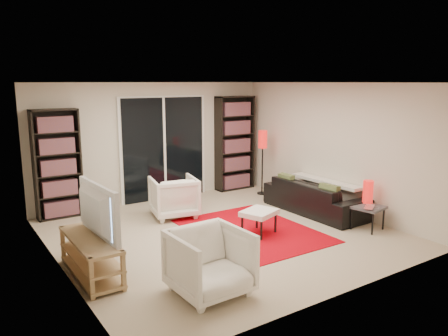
# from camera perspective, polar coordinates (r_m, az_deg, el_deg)

# --- Properties ---
(floor) EXTENTS (5.00, 5.00, 0.00)m
(floor) POSITION_cam_1_polar(r_m,az_deg,el_deg) (7.16, -0.34, -8.49)
(floor) COLOR #B9A78C
(floor) RESTS_ON ground
(wall_back) EXTENTS (5.00, 0.02, 2.40)m
(wall_back) POSITION_cam_1_polar(r_m,az_deg,el_deg) (9.02, -9.13, 3.35)
(wall_back) COLOR beige
(wall_back) RESTS_ON ground
(wall_front) EXTENTS (5.00, 0.02, 2.40)m
(wall_front) POSITION_cam_1_polar(r_m,az_deg,el_deg) (5.00, 15.63, -3.27)
(wall_front) COLOR beige
(wall_front) RESTS_ON ground
(wall_left) EXTENTS (0.02, 5.00, 2.40)m
(wall_left) POSITION_cam_1_polar(r_m,az_deg,el_deg) (5.88, -21.15, -1.46)
(wall_left) COLOR beige
(wall_left) RESTS_ON ground
(wall_right) EXTENTS (0.02, 5.00, 2.40)m
(wall_right) POSITION_cam_1_polar(r_m,az_deg,el_deg) (8.46, 13.95, 2.65)
(wall_right) COLOR beige
(wall_right) RESTS_ON ground
(ceiling) EXTENTS (5.00, 5.00, 0.02)m
(ceiling) POSITION_cam_1_polar(r_m,az_deg,el_deg) (6.74, -0.36, 11.10)
(ceiling) COLOR white
(ceiling) RESTS_ON wall_back
(sliding_door) EXTENTS (1.92, 0.08, 2.16)m
(sliding_door) POSITION_cam_1_polar(r_m,az_deg,el_deg) (9.09, -7.86, 2.49)
(sliding_door) COLOR white
(sliding_door) RESTS_ON ground
(bookshelf_left) EXTENTS (0.80, 0.30, 1.95)m
(bookshelf_left) POSITION_cam_1_polar(r_m,az_deg,el_deg) (8.28, -20.93, 0.47)
(bookshelf_left) COLOR black
(bookshelf_left) RESTS_ON ground
(bookshelf_right) EXTENTS (0.90, 0.30, 2.10)m
(bookshelf_right) POSITION_cam_1_polar(r_m,az_deg,el_deg) (9.83, 1.44, 3.25)
(bookshelf_right) COLOR black
(bookshelf_right) RESTS_ON ground
(tv_stand) EXTENTS (0.43, 1.35, 0.50)m
(tv_stand) POSITION_cam_1_polar(r_m,az_deg,el_deg) (5.84, -17.00, -10.90)
(tv_stand) COLOR tan
(tv_stand) RESTS_ON floor
(tv) EXTENTS (0.22, 1.18, 0.67)m
(tv) POSITION_cam_1_polar(r_m,az_deg,el_deg) (5.66, -17.14, -5.48)
(tv) COLOR black
(tv) RESTS_ON tv_stand
(rug) EXTENTS (1.81, 2.43, 0.01)m
(rug) POSITION_cam_1_polar(r_m,az_deg,el_deg) (7.27, 3.65, -8.15)
(rug) COLOR #BC000E
(rug) RESTS_ON floor
(sofa) EXTENTS (0.80, 2.06, 0.60)m
(sofa) POSITION_cam_1_polar(r_m,az_deg,el_deg) (8.35, 11.76, -3.69)
(sofa) COLOR black
(sofa) RESTS_ON floor
(armchair_back) EXTENTS (0.94, 0.96, 0.73)m
(armchair_back) POSITION_cam_1_polar(r_m,az_deg,el_deg) (7.97, -6.57, -3.75)
(armchair_back) COLOR white
(armchair_back) RESTS_ON floor
(armchair_front) EXTENTS (0.84, 0.86, 0.77)m
(armchair_front) POSITION_cam_1_polar(r_m,az_deg,el_deg) (5.11, -1.84, -12.24)
(armchair_front) COLOR white
(armchair_front) RESTS_ON floor
(ottoman) EXTENTS (0.66, 0.60, 0.40)m
(ottoman) POSITION_cam_1_polar(r_m,az_deg,el_deg) (7.02, 4.61, -5.97)
(ottoman) COLOR white
(ottoman) RESTS_ON floor
(side_table) EXTENTS (0.54, 0.54, 0.40)m
(side_table) POSITION_cam_1_polar(r_m,az_deg,el_deg) (7.60, 18.31, -5.09)
(side_table) COLOR #454549
(side_table) RESTS_ON floor
(laptop) EXTENTS (0.40, 0.35, 0.03)m
(laptop) POSITION_cam_1_polar(r_m,az_deg,el_deg) (7.47, 18.82, -4.93)
(laptop) COLOR silver
(laptop) RESTS_ON side_table
(table_lamp) EXTENTS (0.17, 0.17, 0.39)m
(table_lamp) POSITION_cam_1_polar(r_m,az_deg,el_deg) (7.74, 18.29, -2.97)
(table_lamp) COLOR red
(table_lamp) RESTS_ON side_table
(floor_lamp) EXTENTS (0.21, 0.21, 1.39)m
(floor_lamp) POSITION_cam_1_polar(r_m,az_deg,el_deg) (9.39, 5.07, 2.91)
(floor_lamp) COLOR black
(floor_lamp) RESTS_ON floor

